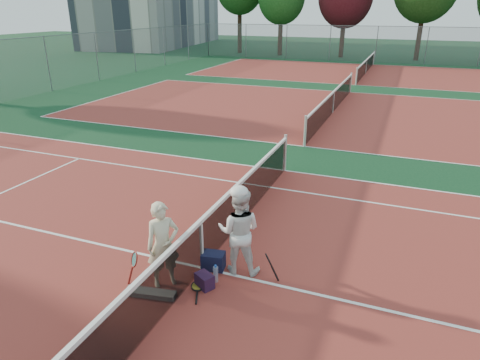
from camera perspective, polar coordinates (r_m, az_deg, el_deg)
name	(u,v)px	position (r m, az deg, el deg)	size (l,w,h in m)	color
ground	(203,268)	(8.13, -5.02, -11.63)	(130.00, 130.00, 0.00)	#0E351B
court_main	(203,268)	(8.12, -5.02, -11.62)	(23.77, 10.97, 0.01)	maroon
court_far_a	(332,113)	(20.26, 12.23, 8.76)	(23.77, 10.97, 0.01)	maroon
court_far_b	(365,73)	(33.46, 16.39, 13.50)	(23.77, 10.97, 0.01)	maroon
net_main	(202,244)	(7.85, -5.14, -8.54)	(0.10, 10.98, 1.02)	black
net_far_a	(333,102)	(20.15, 12.35, 10.16)	(0.10, 10.98, 1.02)	black
net_far_b	(366,66)	(33.39, 16.49, 14.35)	(0.10, 10.98, 1.02)	black
fence_back	(377,45)	(40.24, 17.75, 16.82)	(32.00, 0.06, 3.00)	slate
player_a	(163,245)	(7.41, -10.23, -8.50)	(0.56, 0.37, 1.55)	beige
player_b	(239,231)	(7.63, -0.12, -6.87)	(0.78, 0.61, 1.61)	white
racket_red	(135,267)	(7.81, -13.80, -11.25)	(0.22, 0.27, 0.58)	maroon
racket_black_held	(269,268)	(7.60, 3.85, -11.68)	(0.26, 0.27, 0.56)	black
racket_spare	(198,286)	(7.63, -5.65, -13.91)	(0.60, 0.27, 0.05)	black
sports_bag_navy	(213,261)	(8.02, -3.57, -10.71)	(0.41, 0.28, 0.32)	black
sports_bag_purple	(205,281)	(7.57, -4.75, -13.24)	(0.32, 0.22, 0.26)	black
net_cover_canvas	(151,293)	(7.56, -11.83, -14.57)	(0.86, 0.20, 0.09)	slate
water_bottle	(216,274)	(7.68, -3.26, -12.45)	(0.09, 0.09, 0.30)	silver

